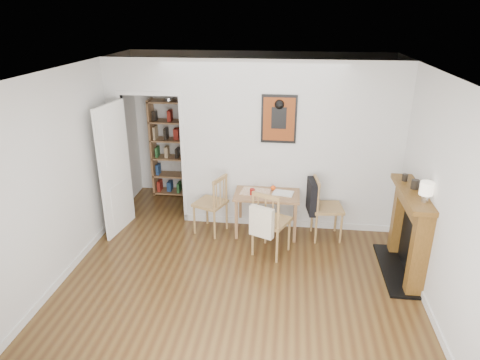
# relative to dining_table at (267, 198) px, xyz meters

# --- Properties ---
(ground) EXTENTS (5.20, 5.20, 0.00)m
(ground) POSITION_rel_dining_table_xyz_m (-0.27, -1.10, -0.59)
(ground) COLOR #533B1B
(ground) RESTS_ON ground
(room_shell) EXTENTS (5.20, 5.20, 5.20)m
(room_shell) POSITION_rel_dining_table_xyz_m (-0.17, 0.24, 0.71)
(room_shell) COLOR silver
(room_shell) RESTS_ON ground
(dining_table) EXTENTS (0.98, 0.62, 0.67)m
(dining_table) POSITION_rel_dining_table_xyz_m (0.00, 0.00, 0.00)
(dining_table) COLOR olive
(dining_table) RESTS_ON ground
(chair_left) EXTENTS (0.61, 0.61, 0.94)m
(chair_left) POSITION_rel_dining_table_xyz_m (-0.86, -0.07, -0.12)
(chair_left) COLOR #A47B4C
(chair_left) RESTS_ON ground
(chair_right) EXTENTS (0.60, 0.54, 0.96)m
(chair_right) POSITION_rel_dining_table_xyz_m (0.89, -0.05, -0.09)
(chair_right) COLOR #A47B4C
(chair_right) RESTS_ON ground
(chair_front) EXTENTS (0.65, 0.68, 0.99)m
(chair_front) POSITION_rel_dining_table_xyz_m (0.10, -0.61, -0.09)
(chair_front) COLOR #A47B4C
(chair_front) RESTS_ON ground
(bookshelf) EXTENTS (0.75, 0.30, 1.79)m
(bookshelf) POSITION_rel_dining_table_xyz_m (-1.82, 1.30, 0.30)
(bookshelf) COLOR olive
(bookshelf) RESTS_ON ground
(fireplace) EXTENTS (0.45, 1.25, 1.16)m
(fireplace) POSITION_rel_dining_table_xyz_m (1.89, -0.85, 0.03)
(fireplace) COLOR brown
(fireplace) RESTS_ON ground
(red_glass) EXTENTS (0.08, 0.08, 0.10)m
(red_glass) POSITION_rel_dining_table_xyz_m (-0.22, -0.10, 0.13)
(red_glass) COLOR maroon
(red_glass) RESTS_ON dining_table
(orange_fruit) EXTENTS (0.08, 0.08, 0.08)m
(orange_fruit) POSITION_rel_dining_table_xyz_m (0.08, 0.12, 0.12)
(orange_fruit) COLOR #FD4C0D
(orange_fruit) RESTS_ON dining_table
(placemat) EXTENTS (0.47, 0.38, 0.00)m
(placemat) POSITION_rel_dining_table_xyz_m (-0.18, 0.02, 0.08)
(placemat) COLOR beige
(placemat) RESTS_ON dining_table
(notebook) EXTENTS (0.33, 0.27, 0.02)m
(notebook) POSITION_rel_dining_table_xyz_m (0.24, 0.01, 0.09)
(notebook) COLOR silver
(notebook) RESTS_ON dining_table
(mantel_lamp) EXTENTS (0.16, 0.16, 0.25)m
(mantel_lamp) POSITION_rel_dining_table_xyz_m (1.90, -1.16, 0.73)
(mantel_lamp) COLOR silver
(mantel_lamp) RESTS_ON fireplace
(ceramic_jar_a) EXTENTS (0.10, 0.10, 0.12)m
(ceramic_jar_a) POSITION_rel_dining_table_xyz_m (1.88, -0.77, 0.63)
(ceramic_jar_a) COLOR black
(ceramic_jar_a) RESTS_ON fireplace
(ceramic_jar_b) EXTENTS (0.07, 0.07, 0.09)m
(ceramic_jar_b) POSITION_rel_dining_table_xyz_m (1.82, -0.51, 0.62)
(ceramic_jar_b) COLOR black
(ceramic_jar_b) RESTS_ON fireplace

